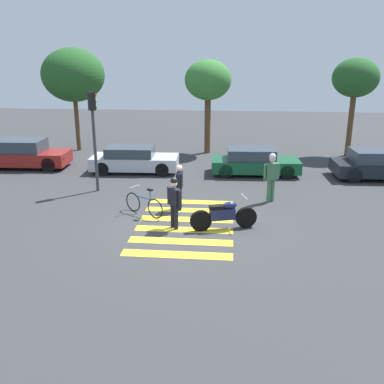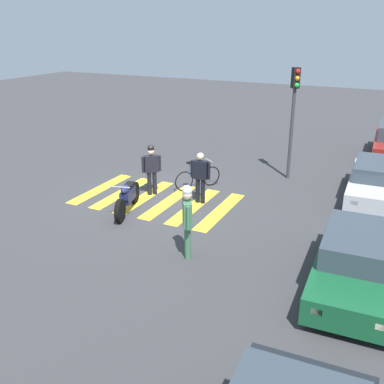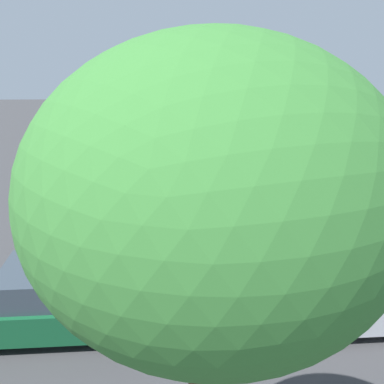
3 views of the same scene
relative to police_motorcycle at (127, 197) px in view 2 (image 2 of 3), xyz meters
name	(u,v)px [view 2 (image 2 of 3)]	position (x,y,z in m)	size (l,w,h in m)	color
ground_plane	(157,199)	(-1.25, 0.28, -0.47)	(60.00, 60.00, 0.00)	#38383A
police_motorcycle	(127,197)	(0.00, 0.00, 0.00)	(2.13, 0.88, 1.06)	black
leaning_bicycle	(198,178)	(-2.78, 1.03, -0.09)	(1.50, 1.04, 1.01)	black
officer_on_foot	(151,167)	(-1.57, -0.08, 0.51)	(0.48, 0.49, 1.71)	black
officer_by_motorcycle	(200,175)	(-1.61, 1.68, 0.47)	(0.22, 0.67, 1.66)	black
pedestrian_bystander	(187,216)	(1.71, 2.88, 0.63)	(0.61, 0.43, 1.88)	#3F724C
crosswalk_stripes	(157,199)	(-1.25, 0.28, -0.47)	(3.14, 4.95, 0.01)	yellow
car_silver_sedan	(377,182)	(-4.41, 6.69, 0.11)	(4.14, 1.85, 1.21)	black
car_green_compact	(358,262)	(1.25, 6.76, 0.12)	(4.10, 1.86, 1.23)	black
traffic_light_pole	(294,105)	(-5.21, 3.59, 2.21)	(0.35, 0.34, 3.98)	#38383D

